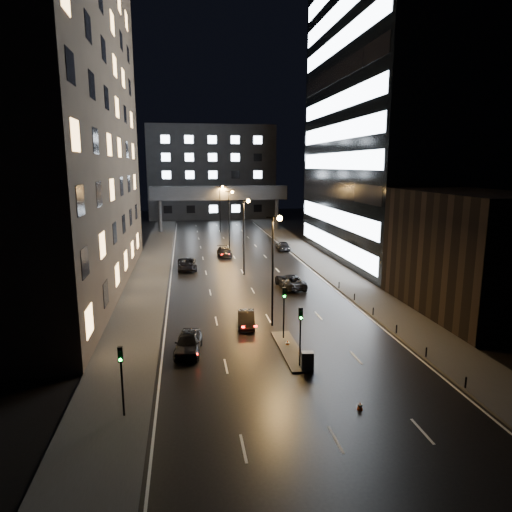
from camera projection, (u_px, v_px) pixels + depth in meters
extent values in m
plane|color=black|center=(234.00, 257.00, 72.93)|extent=(160.00, 160.00, 0.00)
cube|color=#383533|center=(153.00, 266.00, 66.17)|extent=(5.00, 110.00, 0.15)
cube|color=#383533|center=(319.00, 261.00, 69.97)|extent=(5.00, 110.00, 0.15)
cube|color=#2D2319|center=(45.00, 114.00, 50.09)|extent=(15.00, 48.00, 40.00)
cube|color=black|center=(470.00, 253.00, 44.76)|extent=(10.00, 18.00, 12.00)
cube|color=black|center=(401.00, 111.00, 68.45)|extent=(20.00, 36.00, 45.00)
cube|color=#333335|center=(211.00, 172.00, 126.67)|extent=(34.00, 14.00, 25.00)
cube|color=#333335|center=(219.00, 193.00, 100.33)|extent=(30.00, 3.00, 3.00)
cylinder|color=#333335|center=(160.00, 216.00, 99.33)|extent=(0.80, 0.80, 7.00)
cylinder|color=#333335|center=(277.00, 214.00, 103.28)|extent=(0.80, 0.80, 7.00)
cube|color=#383533|center=(290.00, 350.00, 36.14)|extent=(1.60, 8.00, 0.15)
cylinder|color=black|center=(284.00, 318.00, 38.21)|extent=(0.12, 0.12, 3.50)
cube|color=black|center=(284.00, 293.00, 37.78)|extent=(0.28, 0.22, 0.90)
sphere|color=#0CFF33|center=(284.00, 296.00, 37.70)|extent=(0.18, 0.18, 0.18)
cylinder|color=black|center=(300.00, 343.00, 32.88)|extent=(0.12, 0.12, 3.50)
cube|color=black|center=(301.00, 314.00, 32.45)|extent=(0.28, 0.22, 0.90)
sphere|color=#0CFF33|center=(301.00, 318.00, 32.37)|extent=(0.18, 0.18, 0.18)
cylinder|color=black|center=(123.00, 390.00, 26.27)|extent=(0.12, 0.12, 3.50)
cube|color=black|center=(120.00, 354.00, 25.84)|extent=(0.28, 0.22, 0.90)
sphere|color=#0CFF33|center=(120.00, 360.00, 25.76)|extent=(0.18, 0.18, 0.18)
cylinder|color=black|center=(466.00, 383.00, 29.82)|extent=(0.12, 0.12, 0.90)
cylinder|color=black|center=(426.00, 353.00, 34.67)|extent=(0.12, 0.12, 0.90)
cylinder|color=black|center=(396.00, 330.00, 39.51)|extent=(0.12, 0.12, 0.90)
cylinder|color=black|center=(373.00, 312.00, 44.36)|extent=(0.12, 0.12, 0.90)
cylinder|color=black|center=(354.00, 297.00, 49.20)|extent=(0.12, 0.12, 0.90)
cylinder|color=black|center=(339.00, 286.00, 54.04)|extent=(0.12, 0.12, 0.90)
cylinder|color=black|center=(273.00, 273.00, 40.95)|extent=(0.18, 0.18, 10.00)
cylinder|color=black|center=(273.00, 217.00, 39.97)|extent=(1.20, 0.12, 0.12)
sphere|color=#FF9E38|center=(280.00, 218.00, 40.08)|extent=(0.50, 0.50, 0.50)
cylinder|color=black|center=(244.00, 238.00, 60.32)|extent=(0.18, 0.18, 10.00)
cylinder|color=black|center=(244.00, 200.00, 59.34)|extent=(1.20, 0.12, 0.12)
sphere|color=#FF9E38|center=(248.00, 201.00, 59.45)|extent=(0.50, 0.50, 0.50)
cylinder|color=black|center=(229.00, 220.00, 79.70)|extent=(0.18, 0.18, 10.00)
cylinder|color=black|center=(229.00, 192.00, 78.72)|extent=(1.20, 0.12, 0.12)
sphere|color=#FF9E38|center=(232.00, 192.00, 78.83)|extent=(0.50, 0.50, 0.50)
cylinder|color=black|center=(220.00, 210.00, 99.07)|extent=(0.18, 0.18, 10.00)
cylinder|color=black|center=(220.00, 186.00, 98.09)|extent=(1.20, 0.12, 0.12)
sphere|color=#FF9E38|center=(223.00, 187.00, 98.21)|extent=(0.50, 0.50, 0.50)
imported|color=black|center=(188.00, 343.00, 35.71)|extent=(2.49, 5.04, 1.65)
imported|color=black|center=(246.00, 319.00, 41.59)|extent=(1.91, 4.37, 1.40)
imported|color=black|center=(187.00, 264.00, 64.11)|extent=(2.70, 5.70, 1.57)
imported|color=black|center=(224.00, 252.00, 73.58)|extent=(2.32, 5.11, 1.45)
imported|color=black|center=(290.00, 281.00, 54.64)|extent=(3.02, 6.06, 1.65)
imported|color=black|center=(283.00, 246.00, 78.92)|extent=(2.44, 5.27, 1.49)
cube|color=#444446|center=(308.00, 361.00, 32.51)|extent=(0.93, 0.70, 1.28)
cone|color=#F75A0D|center=(288.00, 343.00, 37.08)|extent=(0.44, 0.44, 0.49)
cone|color=#FA480D|center=(360.00, 406.00, 27.44)|extent=(0.48, 0.48, 0.50)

